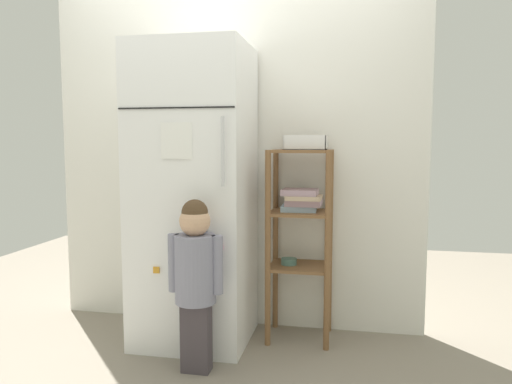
% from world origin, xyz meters
% --- Properties ---
extents(ground_plane, '(6.00, 6.00, 0.00)m').
position_xyz_m(ground_plane, '(0.00, 0.00, 0.00)').
color(ground_plane, gray).
extents(kitchen_wall_back, '(2.54, 0.03, 2.35)m').
position_xyz_m(kitchen_wall_back, '(0.00, 0.36, 1.17)').
color(kitchen_wall_back, silver).
rests_on(kitchen_wall_back, ground).
extents(refrigerator, '(0.69, 0.65, 1.85)m').
position_xyz_m(refrigerator, '(-0.18, 0.02, 0.92)').
color(refrigerator, white).
rests_on(refrigerator, ground).
extents(child_standing, '(0.31, 0.23, 0.95)m').
position_xyz_m(child_standing, '(-0.03, -0.41, 0.58)').
color(child_standing, '#433C41').
rests_on(child_standing, ground).
extents(pantry_shelf_unit, '(0.40, 0.34, 1.21)m').
position_xyz_m(pantry_shelf_unit, '(0.47, 0.16, 0.77)').
color(pantry_shelf_unit, brown).
rests_on(pantry_shelf_unit, ground).
extents(fruit_bin, '(0.26, 0.20, 0.09)m').
position_xyz_m(fruit_bin, '(0.50, 0.17, 1.25)').
color(fruit_bin, white).
rests_on(fruit_bin, pantry_shelf_unit).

